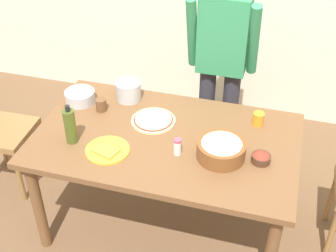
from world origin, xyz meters
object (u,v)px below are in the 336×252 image
Objects in this scene: person_cook at (222,58)px; mixing_bowl_steel at (80,97)px; small_sauce_bowl at (261,158)px; cup_orange at (258,119)px; olive_oil_bottle at (70,126)px; cup_small_brown at (101,105)px; pizza_raw_on_board at (153,120)px; dining_table at (166,149)px; steel_pot at (128,91)px; plate_with_slice at (107,150)px; salt_shaker at (177,147)px; popcorn_bowl at (221,148)px.

person_cook is 1.02m from mixing_bowl_steel.
cup_orange is (-0.06, 0.35, 0.01)m from small_sauce_bowl.
olive_oil_bottle is 3.01× the size of cup_small_brown.
person_cook is 5.70× the size of pizza_raw_on_board.
steel_pot is at bearing 136.52° from dining_table.
person_cook is at bearing 124.92° from cup_orange.
small_sauce_bowl reaches higher than plate_with_slice.
mixing_bowl_steel is 2.35× the size of cup_orange.
pizza_raw_on_board is 1.64× the size of steel_pot.
popcorn_bowl is at bearing 9.96° from salt_shaker.
person_cook reaches higher than plate_with_slice.
olive_oil_bottle is (-0.72, -0.95, -0.07)m from person_cook.
person_cook reaches higher than salt_shaker.
small_sauce_bowl is at bearing 9.99° from plate_with_slice.
dining_table is 6.25× the size of olive_oil_bottle.
salt_shaker is (0.60, -0.29, 0.01)m from cup_small_brown.
popcorn_bowl is (0.65, 0.13, 0.05)m from plate_with_slice.
plate_with_slice is 3.06× the size of cup_orange.
dining_table is 6.15× the size of plate_with_slice.
person_cook reaches higher than cup_small_brown.
pizza_raw_on_board is at bearing -116.85° from person_cook.
dining_table is at bearing -104.32° from person_cook.
person_cook is 9.34× the size of steel_pot.
plate_with_slice is 2.36× the size of small_sauce_bowl.
popcorn_bowl is at bearing -31.04° from steel_pot.
pizza_raw_on_board is 1.09× the size of plate_with_slice.
olive_oil_bottle reaches higher than plate_with_slice.
dining_table is 8.00× the size of mixing_bowl_steel.
cup_small_brown reaches higher than dining_table.
mixing_bowl_steel is 0.78× the size of olive_oil_bottle.
person_cook is at bearing 115.20° from small_sauce_bowl.
olive_oil_bottle is at bearing -71.81° from mixing_bowl_steel.
pizza_raw_on_board is at bearing -8.75° from mixing_bowl_steel.
popcorn_bowl reaches higher than cup_small_brown.
salt_shaker reaches higher than cup_orange.
plate_with_slice is 0.26m from olive_oil_bottle.
plate_with_slice is at bearing -148.05° from cup_orange.
cup_orange is (0.52, 0.29, 0.13)m from dining_table.
person_cook reaches higher than steel_pot.
mixing_bowl_steel is at bearing 171.25° from pizza_raw_on_board.
person_cook is 0.91m from cup_small_brown.
pizza_raw_on_board is 0.32m from steel_pot.
popcorn_bowl is at bearing -114.03° from cup_orange.
small_sauce_bowl is at bearing -64.80° from person_cook.
cup_small_brown is at bearing 175.67° from pizza_raw_on_board.
olive_oil_bottle reaches higher than popcorn_bowl.
pizza_raw_on_board is (-0.12, 0.14, 0.10)m from dining_table.
pizza_raw_on_board is 0.37m from cup_small_brown.
salt_shaker is at bearing -50.56° from dining_table.
cup_small_brown is at bearing 161.50° from dining_table.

